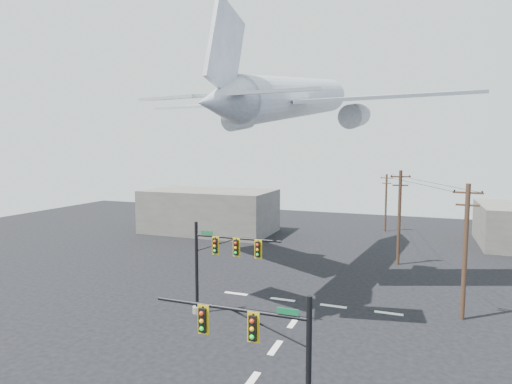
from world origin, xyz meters
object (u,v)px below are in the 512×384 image
at_px(utility_pole_b, 399,216).
at_px(utility_pole_c, 386,201).
at_px(signal_mast_far, 216,264).
at_px(utility_pole_a, 465,249).
at_px(signal_mast_near, 272,365).
at_px(airliner, 295,99).

distance_m(utility_pole_b, utility_pole_c, 18.35).
height_order(signal_mast_far, utility_pole_a, utility_pole_a).
bearing_deg(utility_pole_b, utility_pole_c, 87.16).
bearing_deg(signal_mast_far, signal_mast_near, -55.24).
relative_size(utility_pole_a, utility_pole_c, 1.15).
bearing_deg(utility_pole_c, signal_mast_far, -94.83).
bearing_deg(utility_pole_c, utility_pole_a, -68.34).
bearing_deg(utility_pole_c, signal_mast_near, -82.52).
distance_m(signal_mast_near, utility_pole_a, 18.87).
distance_m(signal_mast_far, airliner, 18.22).
distance_m(utility_pole_a, utility_pole_b, 14.26).
relative_size(signal_mast_near, utility_pole_c, 0.83).
relative_size(utility_pole_c, airliner, 0.25).
distance_m(signal_mast_near, utility_pole_b, 30.56).
xyz_separation_m(signal_mast_far, utility_pole_a, (16.21, 5.50, 1.18)).
height_order(signal_mast_near, airliner, airliner).
xyz_separation_m(utility_pole_b, utility_pole_c, (-2.47, 18.17, -0.75)).
height_order(signal_mast_near, utility_pole_b, utility_pole_b).
height_order(signal_mast_near, utility_pole_c, utility_pole_c).
xyz_separation_m(signal_mast_far, utility_pole_b, (11.41, 18.93, 1.28)).
bearing_deg(signal_mast_near, utility_pole_a, 63.79).
distance_m(utility_pole_a, airliner, 19.76).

